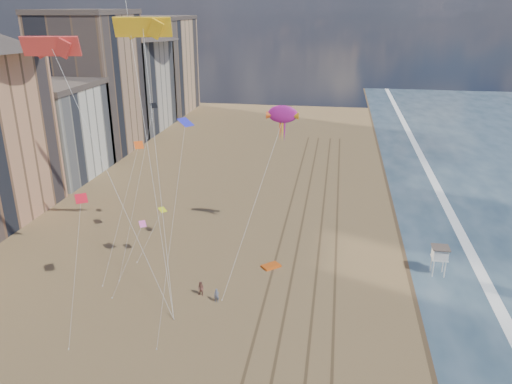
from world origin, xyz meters
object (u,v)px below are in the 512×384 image
lifeguard_stand (440,253)px  grounded_kite (271,266)px  kite_flyer_b (201,289)px  show_kite (283,115)px  kite_flyer_a (217,296)px

lifeguard_stand → grounded_kite: lifeguard_stand is taller
lifeguard_stand → kite_flyer_b: size_ratio=2.12×
grounded_kite → show_kite: bearing=46.3°
grounded_kite → kite_flyer_b: 10.08m
show_kite → lifeguard_stand: bearing=-17.0°
grounded_kite → show_kite: show_kite is taller
show_kite → kite_flyer_b: size_ratio=13.71×
grounded_kite → show_kite: 18.53m
kite_flyer_b → show_kite: bearing=82.5°
show_kite → grounded_kite: bearing=-91.8°
grounded_kite → kite_flyer_a: (-4.68, -8.47, 0.66)m
lifeguard_stand → kite_flyer_a: 26.24m
lifeguard_stand → kite_flyer_a: size_ratio=2.27×
kite_flyer_a → kite_flyer_b: 2.17m
grounded_kite → show_kite: size_ratio=0.09×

